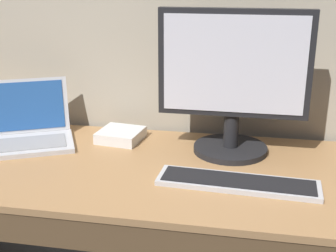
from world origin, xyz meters
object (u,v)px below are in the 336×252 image
(wired_keyboard, at_px, (238,183))
(external_drive_box, at_px, (121,135))
(laptop_silver, at_px, (25,134))
(external_monitor, at_px, (233,81))

(wired_keyboard, relative_size, external_drive_box, 3.18)
(laptop_silver, distance_m, external_monitor, 0.77)
(laptop_silver, height_order, wired_keyboard, laptop_silver)
(external_drive_box, bearing_deg, laptop_silver, -163.13)
(laptop_silver, bearing_deg, external_drive_box, 16.87)
(wired_keyboard, bearing_deg, external_monitor, 98.48)
(wired_keyboard, height_order, external_drive_box, external_drive_box)
(laptop_silver, relative_size, external_drive_box, 2.73)
(external_monitor, relative_size, external_drive_box, 3.28)
(wired_keyboard, xyz_separation_m, external_drive_box, (-0.44, 0.30, 0.01))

